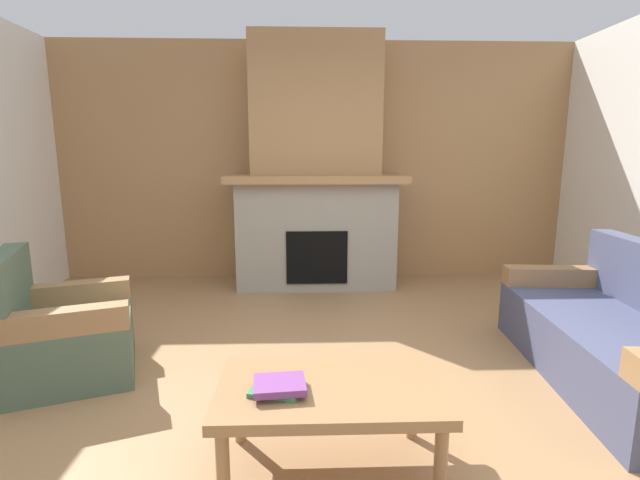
{
  "coord_description": "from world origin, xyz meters",
  "views": [
    {
      "loc": [
        -0.13,
        -2.41,
        1.44
      ],
      "look_at": [
        -0.02,
        0.67,
        0.86
      ],
      "focal_mm": 25.53,
      "sensor_mm": 36.0,
      "label": 1
    }
  ],
  "objects": [
    {
      "name": "coffee_table",
      "position": [
        -0.02,
        -0.54,
        0.38
      ],
      "size": [
        1.0,
        0.6,
        0.43
      ],
      "color": "#997047",
      "rests_on": "ground"
    },
    {
      "name": "wall_back_wood_panel",
      "position": [
        0.0,
        3.0,
        1.35
      ],
      "size": [
        6.0,
        0.12,
        2.7
      ],
      "primitive_type": "cube",
      "color": "#A87A4C",
      "rests_on": "ground"
    },
    {
      "name": "book_stack_near_edge",
      "position": [
        -0.25,
        -0.6,
        0.46
      ],
      "size": [
        0.26,
        0.2,
        0.05
      ],
      "color": "#3D7F4C",
      "rests_on": "coffee_table"
    },
    {
      "name": "armchair",
      "position": [
        -1.72,
        0.43,
        0.29
      ],
      "size": [
        0.97,
        0.97,
        0.85
      ],
      "color": "#4C604C",
      "rests_on": "ground"
    },
    {
      "name": "couch",
      "position": [
        1.91,
        0.25,
        0.29
      ],
      "size": [
        0.99,
        1.87,
        0.85
      ],
      "color": "#474C6B",
      "rests_on": "ground"
    },
    {
      "name": "fireplace",
      "position": [
        0.0,
        2.62,
        1.16
      ],
      "size": [
        1.9,
        0.82,
        2.7
      ],
      "color": "gray",
      "rests_on": "ground"
    },
    {
      "name": "ground",
      "position": [
        0.0,
        0.0,
        0.0
      ],
      "size": [
        9.0,
        9.0,
        0.0
      ],
      "primitive_type": "plane",
      "color": "#9E754C"
    }
  ]
}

